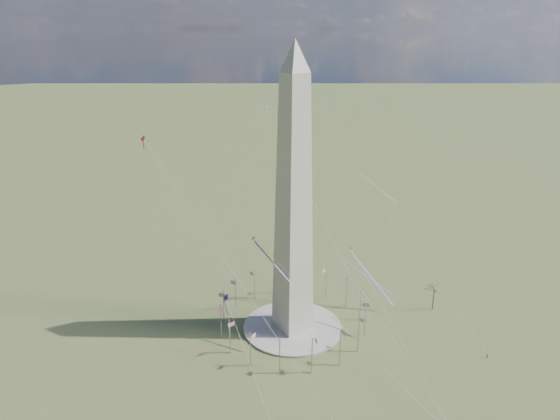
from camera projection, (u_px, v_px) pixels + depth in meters
ground at (292, 328)px, 182.95m from camera, size 2000.00×2000.00×0.00m
plaza at (292, 327)px, 182.81m from camera, size 36.00×36.00×0.80m
washington_monument at (294, 205)px, 166.53m from camera, size 15.56×15.56×100.00m
flagpole_ring at (293, 311)px, 180.46m from camera, size 54.40×54.40×13.00m
tree_near at (435, 287)px, 191.91m from camera, size 7.79×7.79×13.64m
person_east at (487, 356)px, 165.96m from camera, size 0.77×0.71×1.77m
kite_delta_black at (359, 171)px, 185.14m from camera, size 14.47×16.42×14.72m
kite_diamond_purple at (226, 300)px, 163.80m from camera, size 2.29×2.99×8.72m
kite_streamer_left at (365, 268)px, 179.81m from camera, size 2.74×21.83×14.98m
kite_streamer_mid at (269, 258)px, 167.56m from camera, size 6.58×21.45×14.98m
kite_streamer_right at (359, 270)px, 191.92m from camera, size 15.63×18.18×15.56m
kite_small_red at (143, 140)px, 161.42m from camera, size 1.17×1.94×4.55m
kite_small_white at (267, 109)px, 195.37m from camera, size 1.59×1.53×4.50m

